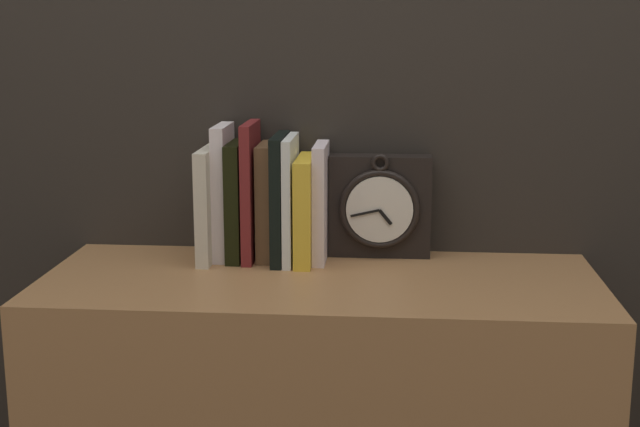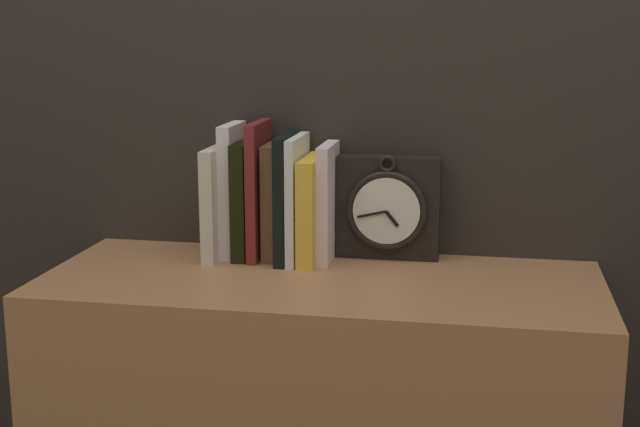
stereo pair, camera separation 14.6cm
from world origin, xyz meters
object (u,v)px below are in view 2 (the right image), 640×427
Objects in this scene: clock at (388,208)px; book_slot3_maroon at (259,190)px; book_slot1_white at (233,190)px; book_slot4_brown at (275,200)px; book_slot6_white at (298,199)px; book_slot0_cream at (218,202)px; book_slot8_white at (328,202)px; book_slot7_yellow at (312,209)px; book_slot5_black at (287,198)px; book_slot2_black at (246,199)px.

book_slot3_maroon is (-0.23, -0.04, 0.03)m from clock.
book_slot1_white is 0.98× the size of book_slot3_maroon.
book_slot4_brown reaches higher than clock.
clock is at bearing 5.77° from book_slot1_white.
book_slot3_maroon is at bearing 174.39° from book_slot6_white.
book_slot8_white reaches higher than book_slot0_cream.
book_slot7_yellow is at bearing -5.35° from book_slot3_maroon.
clock is at bearing 13.44° from book_slot5_black.
book_slot5_black is at bearing -7.48° from book_slot3_maroon.
book_slot0_cream is 0.96× the size of book_slot2_black.
book_slot6_white is at bearing -18.22° from book_slot4_brown.
book_slot5_black is at bearing -172.25° from book_slot8_white.
book_slot8_white is (0.12, 0.00, -0.02)m from book_slot3_maroon.
book_slot4_brown is at bearing 5.70° from book_slot2_black.
book_slot1_white is (-0.28, -0.03, 0.03)m from clock.
book_slot1_white is 0.18m from book_slot8_white.
book_slot8_white is (-0.10, -0.03, 0.01)m from clock.
book_slot6_white is 1.07× the size of book_slot8_white.
book_slot8_white is (0.20, 0.01, 0.00)m from book_slot0_cream.
book_slot3_maroon reaches higher than book_slot8_white.
book_slot1_white reaches higher than book_slot8_white.
book_slot5_black is at bearing -6.80° from book_slot2_black.
book_slot8_white is (0.05, 0.01, -0.01)m from book_slot6_white.
clock is 0.26m from book_slot2_black.
book_slot2_black reaches higher than book_slot0_cream.
clock is 0.20m from book_slot4_brown.
book_slot6_white reaches higher than book_slot2_black.
book_slot8_white is at bearing -162.79° from clock.
book_slot2_black is (0.05, 0.01, 0.00)m from book_slot0_cream.
book_slot3_maroon is 0.13m from book_slot8_white.
book_slot3_maroon is at bearing -5.39° from book_slot2_black.
book_slot2_black reaches higher than clock.
book_slot0_cream reaches higher than book_slot7_yellow.
book_slot2_black is 1.01× the size of book_slot4_brown.
clock is at bearing 8.72° from book_slot3_maroon.
book_slot6_white is at bearing -169.33° from book_slot8_white.
book_slot3_maroon is 0.07m from book_slot6_white.
book_slot4_brown is at bearing 161.78° from book_slot6_white.
book_slot5_black reaches higher than book_slot2_black.
book_slot8_white is (0.10, -0.00, 0.00)m from book_slot4_brown.
book_slot2_black is 0.03m from book_slot3_maroon.
book_slot5_black is 1.08× the size of book_slot8_white.
book_slot4_brown reaches higher than book_slot0_cream.
book_slot4_brown is 0.92× the size of book_slot5_black.
book_slot7_yellow is (0.03, -0.00, -0.02)m from book_slot6_white.
book_slot5_black is at bearing -29.66° from book_slot4_brown.
book_slot0_cream is 0.15m from book_slot6_white.
book_slot6_white reaches higher than clock.
book_slot1_white is at bearing 170.05° from book_slot2_black.
book_slot2_black is 0.15m from book_slot8_white.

